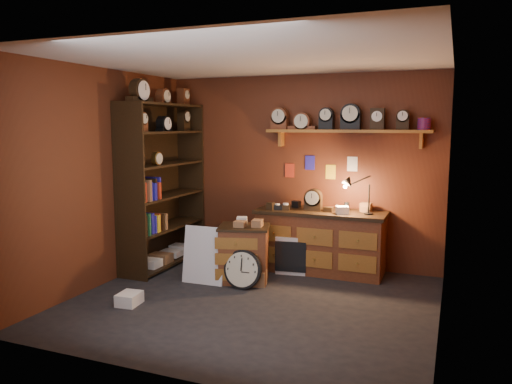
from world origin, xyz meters
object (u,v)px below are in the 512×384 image
object	(u,v)px
low_cabinet	(244,251)
big_round_clock	(243,269)
shelving_unit	(161,178)
workbench	(320,238)

from	to	relation	value
low_cabinet	big_round_clock	world-z (taller)	low_cabinet
low_cabinet	big_round_clock	bearing A→B (deg)	-86.39
shelving_unit	big_round_clock	distance (m)	1.89
big_round_clock	shelving_unit	bearing A→B (deg)	159.74
shelving_unit	big_round_clock	bearing A→B (deg)	-20.26
shelving_unit	low_cabinet	distance (m)	1.66
shelving_unit	low_cabinet	xyz separation A→B (m)	(1.40, -0.28, -0.86)
workbench	shelving_unit	bearing A→B (deg)	-167.34
workbench	low_cabinet	size ratio (longest dim) A/B	2.15
big_round_clock	low_cabinet	bearing A→B (deg)	109.78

